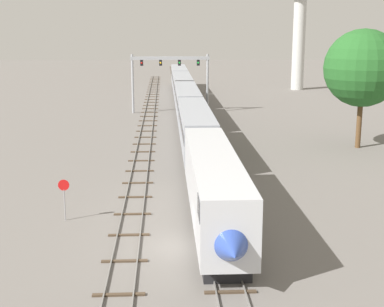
{
  "coord_description": "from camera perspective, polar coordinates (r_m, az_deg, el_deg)",
  "views": [
    {
      "loc": [
        -1.15,
        -30.84,
        12.78
      ],
      "look_at": [
        1.0,
        12.0,
        3.0
      ],
      "focal_mm": 51.42,
      "sensor_mm": 36.0,
      "label": 1
    }
  ],
  "objects": [
    {
      "name": "trackside_tree_left",
      "position": [
        61.9,
        17.3,
        8.44
      ],
      "size": [
        8.29,
        8.29,
        12.81
      ],
      "color": "brown",
      "rests_on": "ground"
    },
    {
      "name": "passenger_train",
      "position": [
        76.95,
        -0.51,
        5.25
      ],
      "size": [
        3.04,
        103.43,
        4.8
      ],
      "color": "silver",
      "rests_on": "ground"
    },
    {
      "name": "track_near",
      "position": [
        72.01,
        -4.71,
        2.63
      ],
      "size": [
        2.6,
        160.0,
        0.16
      ],
      "color": "slate",
      "rests_on": "ground"
    },
    {
      "name": "stop_sign",
      "position": [
        38.16,
        -13.12,
        -4.11
      ],
      "size": [
        0.76,
        0.08,
        2.88
      ],
      "color": "gray",
      "rests_on": "ground"
    },
    {
      "name": "ground_plane",
      "position": [
        33.41,
        -0.69,
        -9.65
      ],
      "size": [
        400.0,
        400.0,
        0.0
      ],
      "primitive_type": "plane",
      "color": "slate"
    },
    {
      "name": "signal_gantry",
      "position": [
        84.96,
        -2.29,
        8.61
      ],
      "size": [
        12.1,
        0.49,
        8.97
      ],
      "color": "#999BA0",
      "rests_on": "ground"
    },
    {
      "name": "track_main",
      "position": [
        91.78,
        -0.88,
        4.88
      ],
      "size": [
        2.6,
        200.0,
        0.16
      ],
      "color": "slate",
      "rests_on": "ground"
    }
  ]
}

